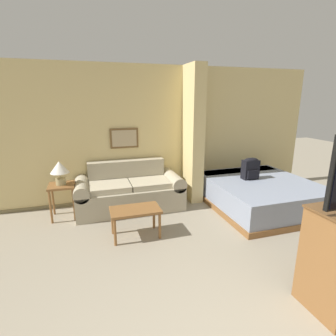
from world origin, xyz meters
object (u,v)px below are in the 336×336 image
Objects in this scene: bed at (259,193)px; backpack at (251,168)px; couch at (130,192)px; table_lamp at (60,169)px; coffee_table at (135,213)px.

backpack is at bearing 130.03° from bed.
bed is (2.36, -0.63, -0.06)m from couch.
couch is at bearing 168.10° from backpack.
bed is at bearing -14.86° from couch.
couch is 2.31m from backpack.
backpack is at bearing -6.83° from table_lamp.
table_lamp is at bearing 170.90° from bed.
couch is 2.68× the size of coffee_table.
table_lamp is 3.40m from backpack.
couch reaches higher than bed.
coffee_table is (-0.09, -1.06, 0.06)m from couch.
backpack reaches higher than couch.
bed is 5.01× the size of backpack.
couch is 2.44m from bed.
bed is 0.50m from backpack.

